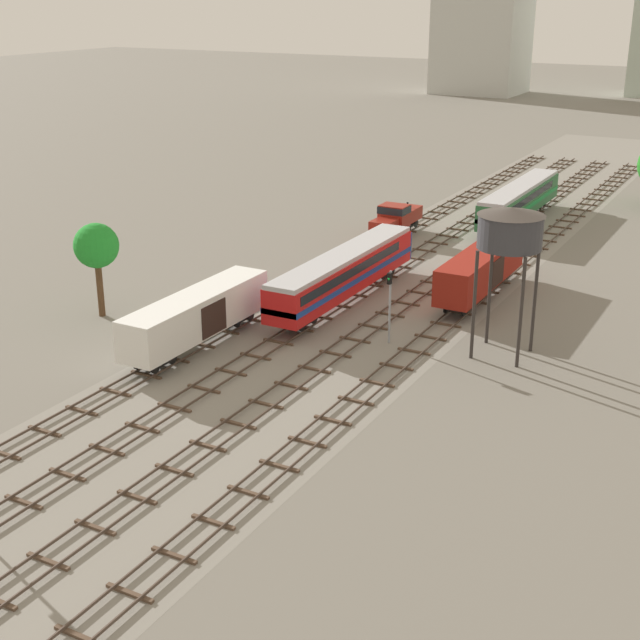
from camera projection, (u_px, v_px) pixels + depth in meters
name	position (u px, v px, depth m)	size (l,w,h in m)	color
ground_plane	(411.00, 278.00, 77.65)	(480.00, 480.00, 0.00)	slate
ballast_bed	(411.00, 278.00, 77.65)	(17.68, 176.00, 0.01)	gray
track_far_left	(346.00, 263.00, 81.50)	(2.40, 126.00, 0.29)	#47382D
track_left	(392.00, 270.00, 79.45)	(2.40, 126.00, 0.29)	#47382D
track_centre_left	(440.00, 277.00, 77.40)	(2.40, 126.00, 0.29)	#47382D
track_centre	(491.00, 285.00, 75.35)	(2.40, 126.00, 0.29)	#47382D
freight_boxcar_far_left_nearest	(197.00, 314.00, 61.96)	(2.87, 14.00, 3.60)	white
diesel_railcar_left_near	(344.00, 271.00, 70.82)	(2.96, 20.50, 3.80)	red
freight_boxcar_centre_mid	(481.00, 268.00, 72.05)	(2.87, 14.00, 3.60)	maroon
shunter_loco_far_left_midfar	(396.00, 218.00, 89.78)	(2.74, 8.46, 3.10)	maroon
diesel_railcar_centre_left_far	(520.00, 199.00, 95.09)	(2.96, 20.50, 3.80)	#286638
water_tower	(510.00, 230.00, 58.46)	(4.46, 4.46, 10.28)	#2D2826
signal_post_nearest	(390.00, 298.00, 62.28)	(0.28, 0.47, 5.33)	gray
lineside_tree_0	(96.00, 247.00, 66.85)	(3.39, 3.39, 7.26)	#4C331E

